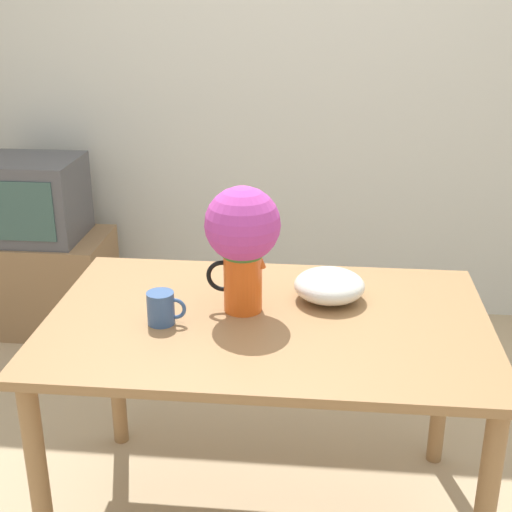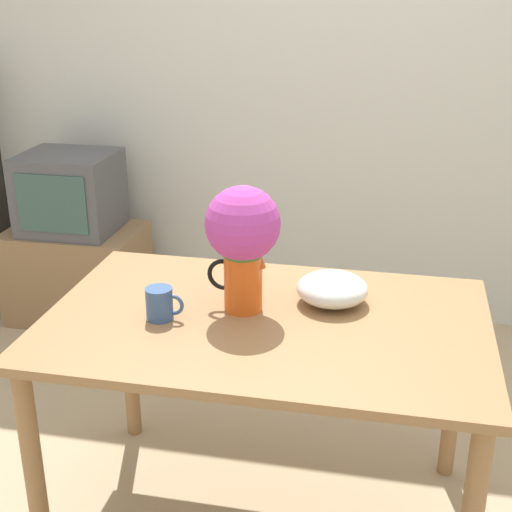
{
  "view_description": "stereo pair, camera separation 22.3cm",
  "coord_description": "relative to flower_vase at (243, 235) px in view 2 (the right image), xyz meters",
  "views": [
    {
      "loc": [
        0.12,
        -2.01,
        1.8
      ],
      "look_at": [
        -0.09,
        0.06,
        0.98
      ],
      "focal_mm": 50.0,
      "sensor_mm": 36.0,
      "label": 1
    },
    {
      "loc": [
        0.34,
        -1.97,
        1.8
      ],
      "look_at": [
        -0.09,
        0.06,
        0.98
      ],
      "focal_mm": 50.0,
      "sensor_mm": 36.0,
      "label": 2
    }
  ],
  "objects": [
    {
      "name": "tv_stand",
      "position": [
        -1.25,
        1.33,
        -0.79
      ],
      "size": [
        0.72,
        0.47,
        0.51
      ],
      "color": "#8E6B47",
      "rests_on": "ground_plane"
    },
    {
      "name": "white_bowl",
      "position": [
        0.28,
        0.1,
        -0.2
      ],
      "size": [
        0.24,
        0.24,
        0.1
      ],
      "color": "silver",
      "rests_on": "table"
    },
    {
      "name": "wall_back",
      "position": [
        0.13,
        1.72,
        0.25
      ],
      "size": [
        8.0,
        0.05,
        2.6
      ],
      "color": "silver",
      "rests_on": "ground_plane"
    },
    {
      "name": "coffee_mug",
      "position": [
        -0.24,
        -0.12,
        -0.2
      ],
      "size": [
        0.12,
        0.09,
        0.1
      ],
      "color": "#385689",
      "rests_on": "table"
    },
    {
      "name": "tv_set",
      "position": [
        -1.25,
        1.33,
        -0.32
      ],
      "size": [
        0.48,
        0.43,
        0.42
      ],
      "color": "#4C4C51",
      "rests_on": "tv_stand"
    },
    {
      "name": "flower_vase",
      "position": [
        0.0,
        0.0,
        0.0
      ],
      "size": [
        0.24,
        0.24,
        0.41
      ],
      "color": "#E05619",
      "rests_on": "table"
    },
    {
      "name": "table",
      "position": [
        0.08,
        -0.05,
        -0.36
      ],
      "size": [
        1.4,
        0.9,
        0.79
      ],
      "color": "olive",
      "rests_on": "ground_plane"
    }
  ]
}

